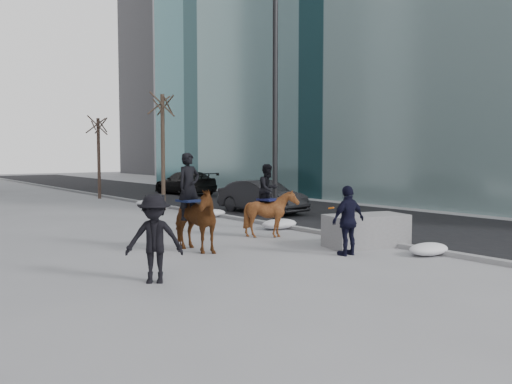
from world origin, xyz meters
TOP-DOWN VIEW (x-y plane):
  - ground at (0.00, 0.00)m, footprint 120.00×120.00m
  - road at (7.00, 10.00)m, footprint 8.00×90.00m
  - curb at (3.00, 10.00)m, footprint 0.25×90.00m
  - planter at (2.40, -0.63)m, footprint 2.41×1.61m
  - car_near at (5.22, 7.67)m, footprint 1.96×4.36m
  - car_far at (7.85, 18.84)m, footprint 2.22×5.01m
  - tree_near at (2.40, 11.24)m, footprint 1.20×1.20m
  - tree_far at (2.40, 18.93)m, footprint 1.20×1.20m
  - mounted_left at (-1.79, 1.61)m, footprint 1.09×2.06m
  - mounted_right at (1.34, 2.23)m, footprint 1.31×1.44m
  - feeder at (1.06, -1.22)m, footprint 1.04×0.87m
  - camera_crew at (-4.11, -0.91)m, footprint 1.30×1.18m
  - lamppost at (2.60, 3.80)m, footprint 0.25×2.52m
  - snow_piles at (2.70, 5.51)m, footprint 1.34×16.62m

SIDE VIEW (x-z plane):
  - ground at x=0.00m, z-range 0.00..0.00m
  - road at x=7.00m, z-range 0.00..0.01m
  - curb at x=3.00m, z-range 0.00..0.12m
  - snow_piles at x=2.70m, z-range -0.01..0.33m
  - planter at x=2.40m, z-range 0.00..0.88m
  - car_near at x=5.22m, z-range 0.00..1.39m
  - car_far at x=7.85m, z-range 0.00..1.43m
  - feeder at x=1.06m, z-range 0.00..1.76m
  - camera_crew at x=-4.11m, z-range 0.01..1.76m
  - mounted_right at x=1.34m, z-range -0.22..2.01m
  - mounted_left at x=-1.79m, z-range -0.33..2.24m
  - tree_far at x=2.40m, z-range 0.00..4.99m
  - tree_near at x=2.40m, z-range 0.00..5.73m
  - lamppost at x=2.60m, z-range 0.45..9.54m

